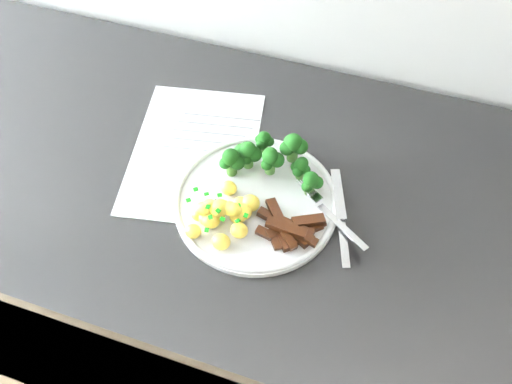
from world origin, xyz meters
name	(u,v)px	position (x,y,z in m)	size (l,w,h in m)	color
counter	(301,313)	(0.04, 1.67, 0.45)	(2.39, 0.60, 0.89)	black
recipe_paper	(195,150)	(-0.19, 1.71, 0.90)	(0.26, 0.33, 0.00)	white
plate	(256,200)	(-0.06, 1.64, 0.90)	(0.26, 0.26, 0.01)	silver
broccoli	(271,157)	(-0.06, 1.70, 0.94)	(0.17, 0.09, 0.06)	#335D21
potatoes	(223,213)	(-0.10, 1.59, 0.92)	(0.10, 0.12, 0.04)	#FFDE54
beef_strips	(290,229)	(0.00, 1.60, 0.91)	(0.11, 0.08, 0.03)	black
fork	(333,216)	(0.06, 1.64, 0.91)	(0.13, 0.10, 0.01)	silver
knife	(342,228)	(0.08, 1.63, 0.90)	(0.07, 0.17, 0.02)	silver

